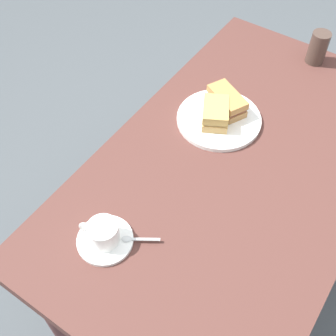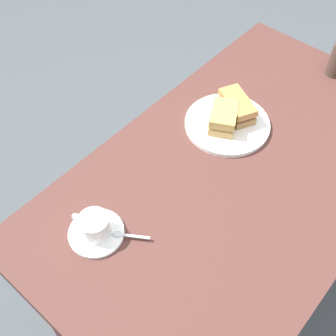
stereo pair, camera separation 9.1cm
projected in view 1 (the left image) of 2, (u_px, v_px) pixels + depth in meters
name	position (u px, v px, depth m)	size (l,w,h in m)	color
ground_plane	(216.00, 274.00, 1.87)	(6.00, 6.00, 0.00)	#4B5155
dining_table	(234.00, 184.00, 1.36)	(1.29, 0.74, 0.75)	#532F29
sandwich_plate	(219.00, 119.00, 1.37)	(0.26, 0.26, 0.01)	white
sandwich_front	(215.00, 113.00, 1.34)	(0.13, 0.12, 0.06)	tan
sandwich_back	(227.00, 101.00, 1.37)	(0.12, 0.15, 0.06)	#B2804A
coffee_saucer	(105.00, 240.00, 1.11)	(0.14, 0.14, 0.01)	white
coffee_cup	(103.00, 232.00, 1.08)	(0.08, 0.10, 0.06)	white
spoon	(134.00, 239.00, 1.11)	(0.06, 0.09, 0.01)	silver
drinking_glass	(318.00, 48.00, 1.52)	(0.06, 0.06, 0.11)	#4A3830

